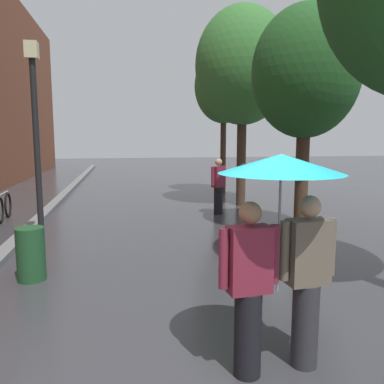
{
  "coord_description": "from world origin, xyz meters",
  "views": [
    {
      "loc": [
        -0.91,
        -3.15,
        2.26
      ],
      "look_at": [
        0.21,
        3.23,
        1.35
      ],
      "focal_mm": 36.77,
      "sensor_mm": 36.0,
      "label": 1
    }
  ],
  "objects": [
    {
      "name": "street_tree_2",
      "position": [
        2.92,
        9.33,
        4.49
      ],
      "size": [
        3.05,
        3.05,
        6.38
      ],
      "color": "#473323",
      "rests_on": "ground"
    },
    {
      "name": "kerb_strip",
      "position": [
        -3.2,
        10.0,
        0.06
      ],
      "size": [
        0.3,
        36.0,
        0.12
      ],
      "primitive_type": "cube",
      "color": "slate",
      "rests_on": "ground"
    },
    {
      "name": "street_tree_3",
      "position": [
        3.02,
        12.15,
        4.2
      ],
      "size": [
        2.29,
        2.29,
        5.66
      ],
      "color": "#473323",
      "rests_on": "ground"
    },
    {
      "name": "pedestrian_walking_midground",
      "position": [
        1.82,
        7.96,
        0.83
      ],
      "size": [
        0.5,
        0.41,
        1.64
      ],
      "color": "black",
      "rests_on": "ground"
    },
    {
      "name": "street_lamp_post",
      "position": [
        -2.6,
        5.13,
        2.4
      ],
      "size": [
        0.24,
        0.24,
        4.08
      ],
      "color": "black",
      "rests_on": "ground"
    },
    {
      "name": "litter_bin",
      "position": [
        -2.39,
        3.21,
        0.42
      ],
      "size": [
        0.44,
        0.44,
        0.85
      ],
      "primitive_type": "cylinder",
      "color": "#1E4C28",
      "rests_on": "ground"
    },
    {
      "name": "street_tree_1",
      "position": [
        3.2,
        5.44,
        3.69
      ],
      "size": [
        2.44,
        2.44,
        5.21
      ],
      "color": "#473323",
      "rests_on": "ground"
    },
    {
      "name": "couple_under_umbrella",
      "position": [
        0.52,
        0.24,
        1.42
      ],
      "size": [
        1.19,
        1.16,
        2.11
      ],
      "color": "black",
      "rests_on": "ground"
    }
  ]
}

